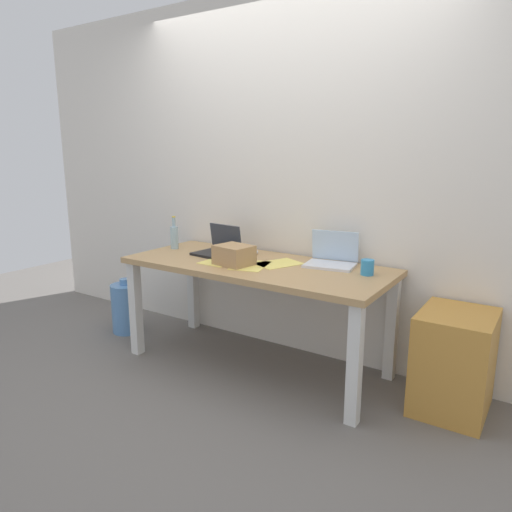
# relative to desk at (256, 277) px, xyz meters

# --- Properties ---
(ground_plane) EXTENTS (8.00, 8.00, 0.00)m
(ground_plane) POSITION_rel_desk_xyz_m (0.00, 0.00, -0.65)
(ground_plane) COLOR slate
(back_wall) EXTENTS (5.20, 0.08, 2.60)m
(back_wall) POSITION_rel_desk_xyz_m (0.00, 0.44, 0.65)
(back_wall) COLOR silver
(back_wall) RESTS_ON ground
(desk) EXTENTS (1.82, 0.76, 0.74)m
(desk) POSITION_rel_desk_xyz_m (0.00, 0.00, 0.00)
(desk) COLOR tan
(desk) RESTS_ON ground
(laptop_left) EXTENTS (0.32, 0.28, 0.21)m
(laptop_left) POSITION_rel_desk_xyz_m (-0.38, 0.08, 0.14)
(laptop_left) COLOR black
(laptop_left) RESTS_ON desk
(laptop_right) EXTENTS (0.35, 0.29, 0.22)m
(laptop_right) POSITION_rel_desk_xyz_m (0.45, 0.22, 0.14)
(laptop_right) COLOR silver
(laptop_right) RESTS_ON desk
(beer_bottle) EXTENTS (0.06, 0.06, 0.25)m
(beer_bottle) POSITION_rel_desk_xyz_m (-0.79, 0.06, 0.19)
(beer_bottle) COLOR #99B7C1
(beer_bottle) RESTS_ON desk
(computer_mouse) EXTENTS (0.07, 0.10, 0.03)m
(computer_mouse) POSITION_rel_desk_xyz_m (-0.16, 0.21, 0.11)
(computer_mouse) COLOR silver
(computer_mouse) RESTS_ON desk
(cardboard_box) EXTENTS (0.26, 0.23, 0.13)m
(cardboard_box) POSITION_rel_desk_xyz_m (-0.10, -0.12, 0.16)
(cardboard_box) COLOR tan
(cardboard_box) RESTS_ON desk
(coffee_mug) EXTENTS (0.08, 0.08, 0.09)m
(coffee_mug) POSITION_rel_desk_xyz_m (0.74, 0.12, 0.14)
(coffee_mug) COLOR #338CC6
(coffee_mug) RESTS_ON desk
(paper_sheet_near_back) EXTENTS (0.31, 0.36, 0.00)m
(paper_sheet_near_back) POSITION_rel_desk_xyz_m (0.14, 0.07, 0.10)
(paper_sheet_near_back) COLOR #F4E06B
(paper_sheet_near_back) RESTS_ON desk
(paper_sheet_center) EXTENTS (0.28, 0.34, 0.00)m
(paper_sheet_center) POSITION_rel_desk_xyz_m (0.01, -0.08, 0.10)
(paper_sheet_center) COLOR #F4E06B
(paper_sheet_center) RESTS_ON desk
(paper_yellow_folder) EXTENTS (0.22, 0.30, 0.00)m
(paper_yellow_folder) POSITION_rel_desk_xyz_m (-0.23, -0.08, 0.10)
(paper_yellow_folder) COLOR #F4E06B
(paper_yellow_folder) RESTS_ON desk
(water_cooler_jug) EXTENTS (0.24, 0.24, 0.46)m
(water_cooler_jug) POSITION_rel_desk_xyz_m (-1.25, -0.06, -0.44)
(water_cooler_jug) COLOR #598CC6
(water_cooler_jug) RESTS_ON ground
(filing_cabinet) EXTENTS (0.40, 0.48, 0.59)m
(filing_cabinet) POSITION_rel_desk_xyz_m (1.27, 0.14, -0.35)
(filing_cabinet) COLOR #C68938
(filing_cabinet) RESTS_ON ground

